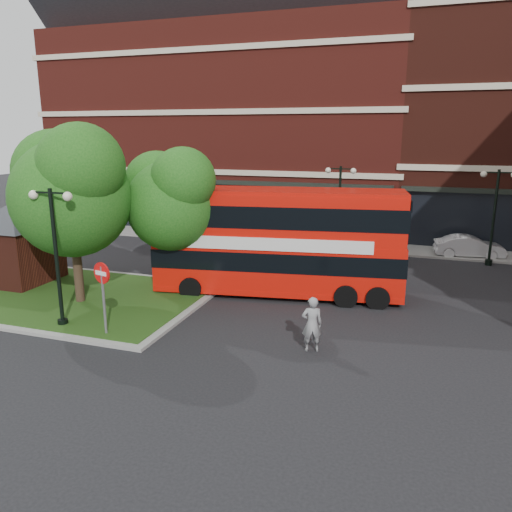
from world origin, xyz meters
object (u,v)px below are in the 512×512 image
(bus, at_px, (278,235))
(car_white, at_px, (469,247))
(car_silver, at_px, (261,237))
(woman, at_px, (312,324))

(bus, xyz_separation_m, car_white, (8.36, 9.67, -2.00))
(car_silver, bearing_deg, car_white, -90.02)
(car_white, bearing_deg, car_silver, 90.69)
(bus, distance_m, car_white, 12.94)
(woman, height_order, car_white, woman)
(bus, distance_m, car_silver, 9.05)
(car_silver, height_order, car_white, car_silver)
(bus, xyz_separation_m, car_silver, (-3.37, 8.17, -1.94))
(bus, height_order, car_silver, bus)
(bus, bearing_deg, car_silver, 103.68)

